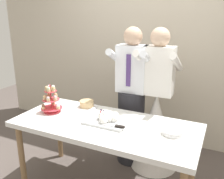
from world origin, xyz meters
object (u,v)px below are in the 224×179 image
(round_cake, at_px, (87,104))
(person_groom, at_px, (131,105))
(dessert_table, at_px, (105,130))
(person_bride, at_px, (155,121))
(plate_stack, at_px, (173,132))
(main_cake_tray, at_px, (107,118))
(cupcake_stand, at_px, (51,100))

(round_cake, xyz_separation_m, person_groom, (0.40, 0.36, -0.06))
(dessert_table, relative_size, person_bride, 1.08)
(round_cake, bearing_deg, plate_stack, -12.55)
(dessert_table, bearing_deg, person_bride, 63.52)
(main_cake_tray, relative_size, round_cake, 1.81)
(cupcake_stand, distance_m, plate_stack, 1.30)
(cupcake_stand, height_order, round_cake, cupcake_stand)
(main_cake_tray, bearing_deg, plate_stack, 1.80)
(plate_stack, bearing_deg, dessert_table, -175.27)
(dessert_table, distance_m, person_groom, 0.64)
(plate_stack, distance_m, person_groom, 0.85)
(main_cake_tray, xyz_separation_m, plate_stack, (0.63, 0.02, -0.02))
(round_cake, relative_size, person_bride, 0.14)
(dessert_table, distance_m, main_cake_tray, 0.12)
(person_groom, distance_m, person_bride, 0.34)
(plate_stack, bearing_deg, cupcake_stand, -177.92)
(round_cake, bearing_deg, dessert_table, -36.80)
(cupcake_stand, distance_m, person_groom, 0.94)
(main_cake_tray, distance_m, round_cake, 0.46)
(cupcake_stand, bearing_deg, dessert_table, -0.57)
(main_cake_tray, bearing_deg, person_groom, 88.32)
(dessert_table, xyz_separation_m, person_bride, (0.33, 0.66, -0.12))
(round_cake, distance_m, person_groom, 0.54)
(plate_stack, height_order, round_cake, round_cake)
(person_groom, bearing_deg, round_cake, -138.42)
(plate_stack, height_order, person_groom, person_groom)
(person_groom, bearing_deg, dessert_table, -92.55)
(plate_stack, relative_size, person_groom, 0.12)
(dessert_table, distance_m, cupcake_stand, 0.68)
(main_cake_tray, bearing_deg, round_cake, 147.36)
(plate_stack, distance_m, person_bride, 0.72)
(person_bride, bearing_deg, dessert_table, -116.48)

